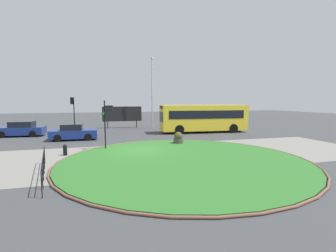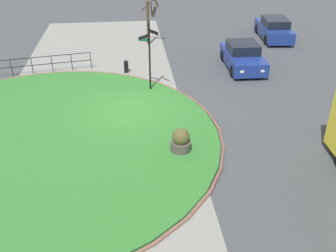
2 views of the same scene
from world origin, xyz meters
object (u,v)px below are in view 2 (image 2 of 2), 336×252
signpost_directional (149,52)px  planter_near_signpost (181,142)px  street_tree_bare (149,18)px  car_far_lane (274,29)px  bollard_foreground (126,66)px  car_near_lane (243,57)px

signpost_directional → planter_near_signpost: signpost_directional is taller
street_tree_bare → car_far_lane: bearing=92.0°
car_far_lane → planter_near_signpost: bearing=152.9°
signpost_directional → planter_near_signpost: size_ratio=3.50×
bollard_foreground → planter_near_signpost: (8.38, 1.96, 0.08)m
signpost_directional → bollard_foreground: bearing=-156.0°
planter_near_signpost → street_tree_bare: (-13.39, -0.27, 1.30)m
car_near_lane → bollard_foreground: bearing=-88.1°
car_near_lane → car_far_lane: 6.47m
signpost_directional → street_tree_bare: 7.67m
car_near_lane → street_tree_bare: (-4.96, -5.08, 1.09)m
bollard_foreground → car_far_lane: car_far_lane is taller
bollard_foreground → car_far_lane: bearing=116.8°
car_near_lane → planter_near_signpost: size_ratio=4.05×
bollard_foreground → car_far_lane: (-5.33, 10.52, 0.32)m
car_near_lane → car_far_lane: (-5.27, 3.76, 0.03)m
car_near_lane → car_far_lane: bearing=146.0°
signpost_directional → bollard_foreground: 3.34m
bollard_foreground → car_near_lane: car_near_lane is taller
street_tree_bare → car_near_lane: bearing=45.7°
car_far_lane → signpost_directional: bearing=135.2°
bollard_foreground → planter_near_signpost: size_ratio=0.73×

